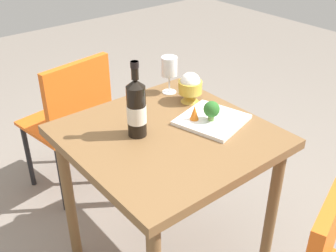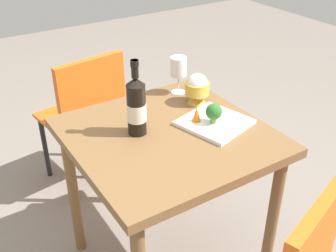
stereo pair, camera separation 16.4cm
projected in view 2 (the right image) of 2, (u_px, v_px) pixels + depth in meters
dining_table at (168, 154)px, 1.71m from camera, size 0.77×0.77×0.75m
chair_near_window at (87, 109)px, 2.30m from camera, size 0.46×0.46×0.85m
wine_bottle at (136, 106)px, 1.59m from camera, size 0.08×0.08×0.31m
wine_glass at (179, 68)px, 1.91m from camera, size 0.08×0.08×0.18m
rice_bowl at (197, 88)px, 1.84m from camera, size 0.11×0.11×0.14m
serving_plate at (215, 122)px, 1.71m from camera, size 0.31×0.31×0.02m
broccoli_floret at (214, 112)px, 1.67m from camera, size 0.07×0.07×0.09m
carrot_garnish_left at (197, 114)px, 1.69m from camera, size 0.04×0.04×0.06m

